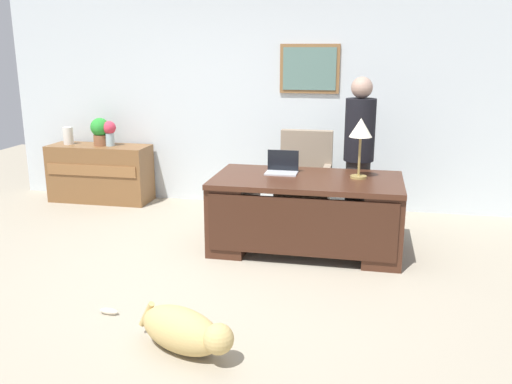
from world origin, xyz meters
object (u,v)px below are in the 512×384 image
(person_standing, at_px, (359,155))
(potted_plant, at_px, (100,130))
(dog_lying, at_px, (185,331))
(vase_empty, at_px, (68,136))
(desk_lamp, at_px, (361,131))
(dog_toy_plush, at_px, (109,311))
(armchair, at_px, (304,182))
(laptop, at_px, (282,167))
(vase_with_flowers, at_px, (109,131))
(credenza, at_px, (101,173))
(desk, at_px, (306,211))

(person_standing, distance_m, potted_plant, 3.38)
(dog_lying, relative_size, vase_empty, 3.41)
(desk_lamp, relative_size, potted_plant, 1.63)
(person_standing, xyz_separation_m, dog_lying, (-1.03, -2.73, -0.72))
(dog_toy_plush, bearing_deg, armchair, 65.86)
(laptop, distance_m, vase_with_flowers, 2.68)
(credenza, height_order, vase_empty, vase_empty)
(desk, xyz_separation_m, dog_lying, (-0.56, -2.08, -0.25))
(vase_empty, height_order, potted_plant, potted_plant)
(vase_with_flowers, xyz_separation_m, dog_toy_plush, (1.41, -2.99, -0.91))
(vase_with_flowers, bearing_deg, dog_toy_plush, -64.79)
(dog_toy_plush, bearing_deg, vase_with_flowers, 115.21)
(credenza, xyz_separation_m, laptop, (2.60, -1.11, 0.42))
(laptop, height_order, vase_empty, vase_empty)
(armchair, xyz_separation_m, desk_lamp, (0.62, -0.81, 0.72))
(vase_with_flowers, xyz_separation_m, potted_plant, (-0.13, 0.00, 0.01))
(desk, distance_m, armchair, 0.94)
(person_standing, relative_size, laptop, 5.28)
(potted_plant, bearing_deg, credenza, -177.81)
(desk_lamp, height_order, vase_empty, desk_lamp)
(desk, xyz_separation_m, vase_with_flowers, (-2.71, 1.30, 0.53))
(laptop, height_order, vase_with_flowers, vase_with_flowers)
(armchair, xyz_separation_m, vase_with_flowers, (-2.58, 0.37, 0.46))
(credenza, bearing_deg, laptop, -23.02)
(desk_lamp, bearing_deg, credenza, 160.68)
(credenza, bearing_deg, person_standing, -10.89)
(vase_empty, bearing_deg, person_standing, -9.72)
(person_standing, xyz_separation_m, laptop, (-0.75, -0.46, -0.08))
(dog_lying, xyz_separation_m, laptop, (0.28, 2.27, 0.64))
(laptop, xyz_separation_m, dog_toy_plush, (-1.03, -1.88, -0.77))
(laptop, height_order, desk_lamp, desk_lamp)
(credenza, height_order, person_standing, person_standing)
(desk_lamp, bearing_deg, vase_empty, 162.68)
(desk_lamp, relative_size, dog_toy_plush, 3.86)
(laptop, bearing_deg, person_standing, 31.47)
(armchair, relative_size, dog_toy_plush, 6.94)
(potted_plant, bearing_deg, vase_empty, 180.00)
(desk, distance_m, vase_empty, 3.58)
(laptop, xyz_separation_m, desk_lamp, (0.77, -0.08, 0.40))
(desk, height_order, laptop, laptop)
(person_standing, height_order, vase_empty, person_standing)
(dog_lying, bearing_deg, laptop, 82.93)
(armchair, distance_m, desk_lamp, 1.26)
(credenza, height_order, potted_plant, potted_plant)
(credenza, bearing_deg, dog_toy_plush, -62.20)
(armchair, distance_m, person_standing, 0.78)
(credenza, height_order, dog_lying, credenza)
(desk, xyz_separation_m, armchair, (-0.13, 0.93, 0.07))
(armchair, height_order, vase_with_flowers, vase_with_flowers)
(credenza, bearing_deg, armchair, -7.62)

